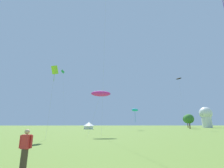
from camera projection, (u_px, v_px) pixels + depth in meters
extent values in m
ellipsoid|color=#E02DA3|center=(101.00, 94.00, 27.97)|extent=(3.50, 1.71, 1.26)
cylinder|color=#B2B2B7|center=(95.00, 114.00, 26.29)|extent=(1.93, 1.67, 7.09)
ellipsoid|color=#1EB7CC|center=(135.00, 110.00, 53.05)|extent=(3.40, 3.42, 1.15)
cylinder|color=teal|center=(135.00, 117.00, 52.50)|extent=(0.08, 0.08, 3.23)
cylinder|color=#B2B2B7|center=(133.00, 120.00, 51.64)|extent=(1.86, 1.28, 6.44)
cylinder|color=#63238B|center=(223.00, 0.00, 29.79)|extent=(0.09, 0.09, 5.34)
cube|color=#99DB2D|center=(55.00, 70.00, 24.60)|extent=(1.01, 1.21, 1.42)
cylinder|color=olive|center=(54.00, 77.00, 24.33)|extent=(0.04, 0.04, 1.46)
cylinder|color=#B2B2B7|center=(51.00, 102.00, 22.65)|extent=(0.18, 1.54, 10.01)
cube|color=green|center=(63.00, 72.00, 51.57)|extent=(0.78, 1.45, 1.53)
cylinder|color=#B2B2B7|center=(64.00, 99.00, 48.40)|extent=(2.50, 2.05, 18.33)
cylinder|color=#B2B2B7|center=(105.00, 39.00, 28.52)|extent=(0.62, 1.01, 33.27)
ellipsoid|color=black|center=(179.00, 79.00, 58.25)|extent=(1.95, 2.31, 0.70)
cylinder|color=#B2B2B7|center=(182.00, 103.00, 55.28)|extent=(0.17, 1.66, 17.96)
cylinder|color=#473828|center=(24.00, 160.00, 6.91)|extent=(0.28, 0.28, 0.90)
cube|color=red|center=(26.00, 142.00, 7.09)|extent=(0.40, 0.30, 0.60)
sphere|color=tan|center=(27.00, 132.00, 7.19)|extent=(0.22, 0.22, 0.22)
cylinder|color=red|center=(21.00, 142.00, 7.08)|extent=(0.09, 0.09, 0.55)
cylinder|color=red|center=(31.00, 142.00, 7.10)|extent=(0.09, 0.09, 0.55)
cube|color=white|center=(89.00, 128.00, 60.39)|extent=(3.18, 3.18, 1.19)
cone|color=white|center=(89.00, 124.00, 60.71)|extent=(3.97, 3.97, 1.39)
cylinder|color=white|center=(207.00, 122.00, 84.70)|extent=(4.80, 4.80, 6.00)
sphere|color=white|center=(206.00, 113.00, 85.81)|extent=(6.40, 6.40, 6.40)
cylinder|color=brown|center=(188.00, 125.00, 88.38)|extent=(0.44, 0.44, 2.94)
sphere|color=#33702D|center=(187.00, 119.00, 89.12)|extent=(4.61, 4.61, 4.61)
cylinder|color=brown|center=(190.00, 125.00, 66.69)|extent=(0.44, 0.44, 2.71)
sphere|color=#33702D|center=(189.00, 119.00, 67.35)|extent=(3.88, 3.88, 3.88)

